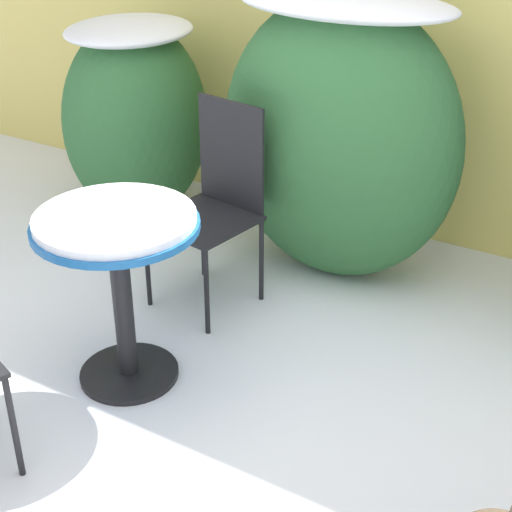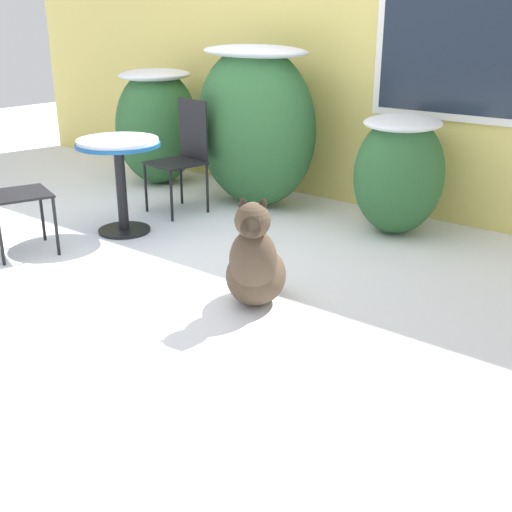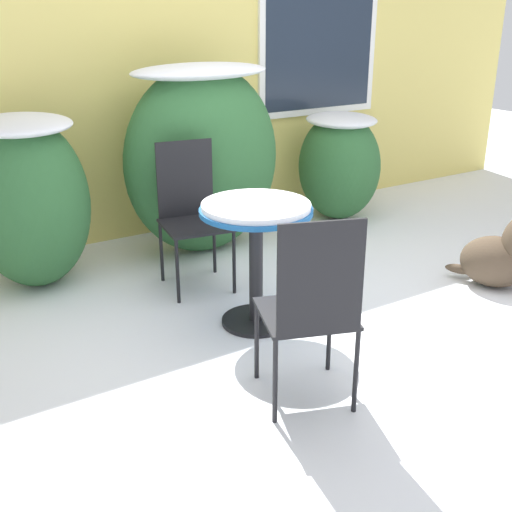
% 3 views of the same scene
% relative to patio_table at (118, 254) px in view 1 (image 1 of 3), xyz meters
% --- Properties ---
extents(ground_plane, '(16.00, 16.00, 0.00)m').
position_rel_patio_table_xyz_m(ground_plane, '(0.43, -0.25, -0.60)').
color(ground_plane, white).
extents(shrub_left, '(0.80, 0.90, 1.18)m').
position_rel_patio_table_xyz_m(shrub_left, '(-0.98, 1.34, 0.03)').
color(shrub_left, '#2D6033').
rests_on(shrub_left, ground_plane).
extents(shrub_middle, '(1.26, 0.72, 1.45)m').
position_rel_patio_table_xyz_m(shrub_middle, '(0.34, 1.31, 0.16)').
color(shrub_middle, '#2D6033').
rests_on(shrub_middle, ground_plane).
extents(patio_table, '(0.67, 0.67, 0.77)m').
position_rel_patio_table_xyz_m(patio_table, '(0.00, 0.00, 0.00)').
color(patio_table, black).
rests_on(patio_table, ground_plane).
extents(patio_chair_near_table, '(0.49, 0.49, 0.99)m').
position_rel_patio_table_xyz_m(patio_chair_near_table, '(-0.04, 0.76, -0.06)').
color(patio_chair_near_table, black).
rests_on(patio_chair_near_table, ground_plane).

